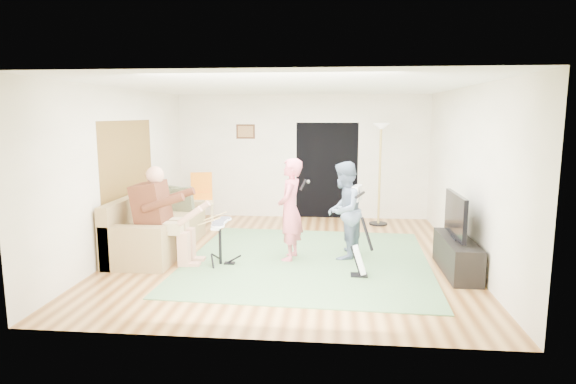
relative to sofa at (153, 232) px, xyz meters
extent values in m
plane|color=brown|center=(2.30, -0.05, -0.32)|extent=(6.00, 6.00, 0.00)
plane|color=white|center=(2.30, -0.05, 2.38)|extent=(6.00, 6.00, 0.00)
plane|color=brown|center=(-0.44, 0.15, 1.23)|extent=(0.00, 2.05, 2.05)
plane|color=black|center=(2.85, 2.94, 0.73)|extent=(2.10, 0.00, 2.10)
cube|color=#3F2314|center=(1.05, 2.94, 1.58)|extent=(0.42, 0.03, 0.32)
cube|color=#4F7849|center=(2.61, -0.31, -0.31)|extent=(3.88, 3.96, 0.02)
cube|color=olive|center=(0.10, 0.00, -0.08)|extent=(0.95, 1.90, 0.47)
cube|color=olive|center=(-0.30, 0.00, 0.16)|extent=(0.18, 2.35, 0.95)
cube|color=olive|center=(0.10, 1.06, 0.02)|extent=(0.95, 0.22, 0.67)
cube|color=olive|center=(0.10, -1.06, 0.02)|extent=(0.95, 0.22, 0.67)
cube|color=#582B18|center=(0.25, -0.65, 0.59)|extent=(0.42, 0.55, 0.69)
sphere|color=tan|center=(0.33, -0.65, 1.05)|extent=(0.27, 0.27, 0.27)
cylinder|color=black|center=(1.30, -0.65, 0.01)|extent=(0.04, 0.04, 0.62)
cube|color=white|center=(1.30, -0.65, 0.31)|extent=(0.12, 0.62, 0.04)
imported|color=#D95E6C|center=(2.34, -0.28, 0.49)|extent=(0.45, 0.63, 1.60)
imported|color=slate|center=(3.17, -0.10, 0.46)|extent=(0.78, 0.89, 1.55)
cube|color=black|center=(3.39, -1.00, -0.30)|extent=(0.24, 0.19, 0.03)
cube|color=white|center=(3.39, -1.00, -0.07)|extent=(0.18, 0.28, 0.37)
cylinder|color=black|center=(3.48, -1.00, 0.31)|extent=(0.19, 0.04, 0.48)
cylinder|color=black|center=(3.95, 2.34, -0.30)|extent=(0.38, 0.38, 0.03)
cylinder|color=tan|center=(3.95, 2.34, 0.70)|extent=(0.05, 0.05, 1.99)
cone|color=white|center=(3.95, 2.34, 1.72)|extent=(0.33, 0.33, 0.13)
cube|color=beige|center=(0.32, 1.90, 0.18)|extent=(0.57, 0.57, 0.04)
cube|color=orange|center=(0.32, 2.11, 0.54)|extent=(0.44, 0.21, 0.46)
cube|color=black|center=(4.80, -0.67, -0.07)|extent=(0.40, 1.40, 0.50)
cube|color=black|center=(4.75, -0.67, 0.53)|extent=(0.06, 1.05, 0.61)
camera|label=1|loc=(3.01, -7.60, 1.95)|focal=30.00mm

